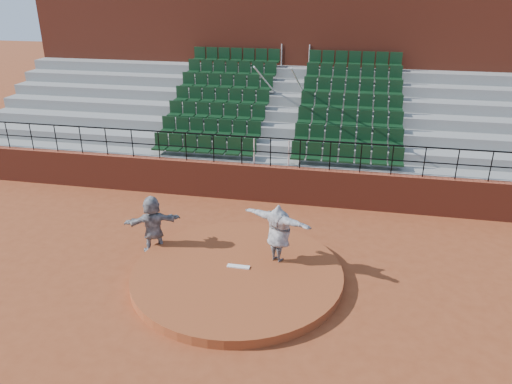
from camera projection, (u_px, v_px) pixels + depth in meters
ground at (237, 278)px, 13.07m from camera, size 90.00×90.00×0.00m
pitchers_mound at (237, 274)px, 13.02m from camera, size 5.50×5.50×0.25m
pitching_rubber at (238, 267)px, 13.10m from camera, size 0.60×0.15×0.03m
boundary_wall at (270, 184)px, 17.31m from camera, size 24.00×0.30×1.30m
wall_railing at (271, 146)px, 16.76m from camera, size 24.04×0.05×1.03m
seating_deck at (286, 132)px, 20.26m from camera, size 24.00×5.97×4.63m
press_box_facade at (299, 64)px, 22.98m from camera, size 24.00×3.00×7.10m
pitcher at (279, 233)px, 13.12m from camera, size 2.06×1.30×1.63m
fielder at (153, 224)px, 14.03m from camera, size 1.65×1.15×1.71m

